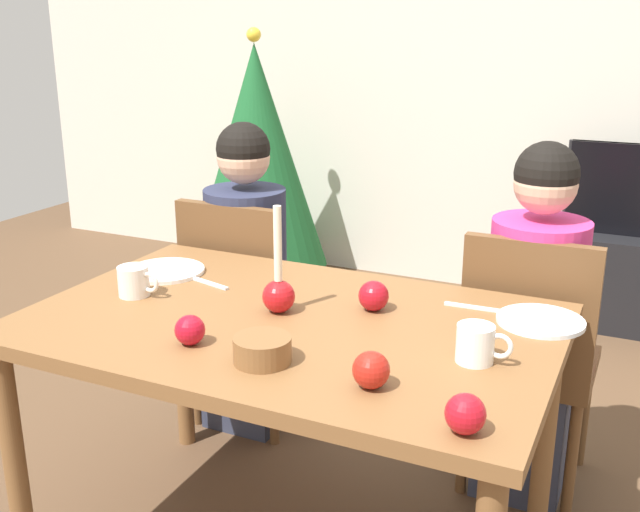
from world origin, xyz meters
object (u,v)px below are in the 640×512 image
mug_right (477,344)px  plate_right (541,321)px  apple_near_candle (374,296)px  apple_far_edge (190,330)px  mug_left (135,281)px  bowl_walnuts (262,350)px  chair_left (243,300)px  apple_by_left_plate (371,370)px  chair_right (529,350)px  tv_stand (637,282)px  dining_table (289,348)px  plate_left (166,271)px  christmas_tree (257,158)px  apple_by_right_mug (465,414)px  person_right_child (532,330)px  person_left_child (247,283)px  candle_centerpiece (279,290)px

mug_right → plate_right: bearing=72.2°
apple_near_candle → apple_far_edge: (-0.32, -0.40, -0.00)m
mug_left → bowl_walnuts: 0.60m
chair_left → mug_left: size_ratio=6.81×
apple_by_left_plate → chair_left: bearing=134.1°
chair_right → mug_left: (-1.02, -0.63, 0.28)m
chair_right → apple_near_candle: bearing=-128.7°
tv_stand → plate_right: bearing=-95.3°
dining_table → plate_right: plate_right is taller
chair_left → plate_left: bearing=-93.1°
christmas_tree → dining_table: bearing=-58.3°
bowl_walnuts → apple_by_right_mug: apple_by_right_mug is taller
apple_by_right_mug → christmas_tree: bearing=127.3°
plate_right → bowl_walnuts: bowl_walnuts is taller
person_right_child → christmas_tree: size_ratio=0.79×
chair_left → apple_near_candle: (0.69, -0.45, 0.28)m
apple_by_left_plate → apple_by_right_mug: bearing=-22.8°
christmas_tree → apple_by_right_mug: bearing=-52.7°
tv_stand → mug_right: size_ratio=4.86×
chair_left → apple_by_left_plate: bearing=-45.9°
dining_table → person_right_child: bearing=49.8°
plate_right → apple_far_edge: bearing=-146.4°
person_right_child → apple_far_edge: bearing=-127.8°
tv_stand → plate_right: plate_right is taller
apple_by_right_mug → person_left_child: bearing=137.0°
apple_near_candle → dining_table: bearing=-138.9°
chair_right → plate_left: chair_right is taller
dining_table → bowl_walnuts: 0.29m
apple_by_right_mug → person_right_child: bearing=91.7°
dining_table → chair_right: size_ratio=1.56×
tv_stand → apple_far_edge: 2.77m
tv_stand → apple_by_left_plate: apple_by_left_plate is taller
plate_right → apple_by_left_plate: bearing=-117.4°
tv_stand → apple_by_left_plate: (-0.46, -2.57, 0.55)m
plate_right → apple_near_candle: apple_near_candle is taller
person_right_child → mug_right: 0.72m
christmas_tree → tv_stand: bearing=7.6°
candle_centerpiece → apple_near_candle: bearing=27.8°
mug_right → apple_by_left_plate: mug_right is taller
apple_far_edge → plate_left: bearing=132.3°
chair_left → mug_left: bearing=-87.9°
christmas_tree → apple_by_right_mug: size_ratio=18.42×
tv_stand → apple_far_edge: apple_far_edge is taller
apple_near_candle → plate_right: bearing=13.2°
mug_left → apple_by_right_mug: mug_left is taller
dining_table → candle_centerpiece: (-0.05, 0.04, 0.15)m
person_left_child → apple_near_candle: 0.87m
dining_table → person_left_child: size_ratio=1.19×
plate_right → apple_by_right_mug: apple_by_right_mug is taller
chair_right → bowl_walnuts: bearing=-118.9°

